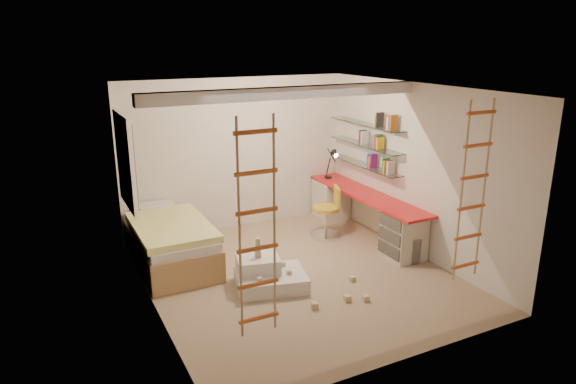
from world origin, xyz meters
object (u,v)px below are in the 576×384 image
desk (364,213)px  swivel_chair (327,219)px  bed (170,242)px  play_platform (267,275)px

desk → swivel_chair: bearing=159.3°
desk → bed: size_ratio=1.40×
swivel_chair → bed: bearing=176.9°
desk → play_platform: (-2.23, -0.97, -0.24)m
bed → swivel_chair: (2.61, -0.14, -0.01)m
desk → bed: bearing=173.5°
play_platform → bed: bearing=125.8°
bed → play_platform: size_ratio=1.89×
bed → swivel_chair: 2.61m
bed → swivel_chair: bearing=-3.1°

